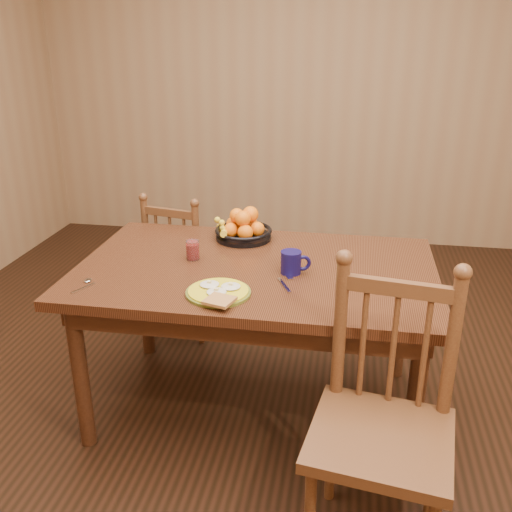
% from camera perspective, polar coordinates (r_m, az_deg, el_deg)
% --- Properties ---
extents(room, '(4.52, 5.02, 2.72)m').
position_cam_1_polar(room, '(2.40, 0.00, 12.30)').
color(room, black).
rests_on(room, ground).
extents(dining_table, '(1.60, 1.00, 0.75)m').
position_cam_1_polar(dining_table, '(2.60, 0.00, -2.76)').
color(dining_table, black).
rests_on(dining_table, ground).
extents(chair_far, '(0.46, 0.45, 0.87)m').
position_cam_1_polar(chair_far, '(3.43, -7.23, -1.04)').
color(chair_far, '#462615').
rests_on(chair_far, ground).
extents(chair_near, '(0.53, 0.51, 1.03)m').
position_cam_1_polar(chair_near, '(2.05, 12.55, -16.22)').
color(chair_near, '#462615').
rests_on(chair_near, ground).
extents(breakfast_plate, '(0.26, 0.30, 0.04)m').
position_cam_1_polar(breakfast_plate, '(2.30, -3.77, -3.60)').
color(breakfast_plate, '#59601E').
rests_on(breakfast_plate, dining_table).
extents(fork, '(0.07, 0.18, 0.00)m').
position_cam_1_polar(fork, '(2.40, 3.00, -2.65)').
color(fork, silver).
rests_on(fork, dining_table).
extents(spoon, '(0.06, 0.15, 0.01)m').
position_cam_1_polar(spoon, '(2.49, -16.62, -2.58)').
color(spoon, silver).
rests_on(spoon, dining_table).
extents(coffee_mug, '(0.13, 0.09, 0.10)m').
position_cam_1_polar(coffee_mug, '(2.48, 3.62, -0.61)').
color(coffee_mug, '#0E0A3A').
rests_on(coffee_mug, dining_table).
extents(juice_glass, '(0.06, 0.06, 0.09)m').
position_cam_1_polar(juice_glass, '(2.65, -6.35, 0.54)').
color(juice_glass, silver).
rests_on(juice_glass, dining_table).
extents(fruit_bowl, '(0.32, 0.29, 0.17)m').
position_cam_1_polar(fruit_bowl, '(2.88, -1.36, 2.78)').
color(fruit_bowl, black).
rests_on(fruit_bowl, dining_table).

